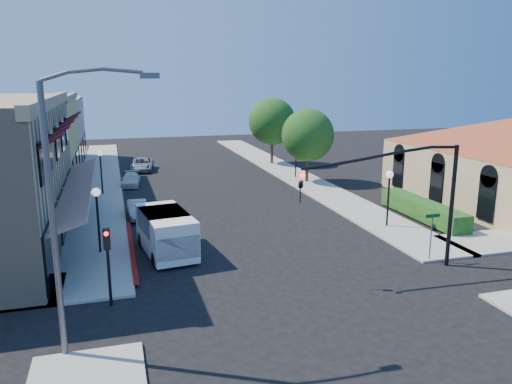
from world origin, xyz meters
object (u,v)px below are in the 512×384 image
object	(u,v)px
lamppost_left_near	(97,204)
parked_car_d	(142,164)
street_name_sign	(432,229)
white_van	(166,230)
cobra_streetlight	(63,203)
lamppost_right_near	(389,184)
street_tree_a	(308,135)
parked_car_b	(138,209)
lamppost_left_far	(100,161)
parked_car_c	(131,180)
street_tree_b	(272,121)
lamppost_right_far	(296,149)
parked_car_a	(163,217)
secondary_signal	(108,253)
signal_mast_arm	(414,187)

from	to	relation	value
lamppost_left_near	parked_car_d	distance (m)	24.28
street_name_sign	white_van	xyz separation A→B (m)	(-12.63, 4.84, -0.41)
cobra_streetlight	lamppost_right_near	xyz separation A→B (m)	(17.65, 10.00, -2.53)
street_tree_a	parked_car_d	xyz separation A→B (m)	(-13.60, 9.91, -3.57)
parked_car_b	lamppost_left_far	bearing A→B (deg)	105.76
lamppost_left_far	parked_car_c	world-z (taller)	lamppost_left_far
street_tree_b	white_van	size ratio (longest dim) A/B	1.33
lamppost_right_far	parked_car_a	xyz separation A→B (m)	(-13.30, -12.00, -2.08)
lamppost_right_near	parked_car_c	size ratio (longest dim) A/B	0.99
lamppost_right_near	lamppost_left_near	bearing A→B (deg)	180.00
secondary_signal	street_name_sign	bearing A→B (deg)	2.93
signal_mast_arm	white_van	distance (m)	12.61
lamppost_right_far	parked_car_d	size ratio (longest dim) A/B	0.80
street_tree_b	signal_mast_arm	bearing A→B (deg)	-95.51
lamppost_left_near	white_van	world-z (taller)	lamppost_left_near
secondary_signal	lamppost_right_far	world-z (taller)	lamppost_right_far
lamppost_right_far	parked_car_d	xyz separation A→B (m)	(-13.30, 7.91, -2.12)
street_tree_b	parked_car_a	bearing A→B (deg)	-124.22
street_tree_a	white_van	xyz separation A→B (m)	(-13.93, -14.96, -2.90)
street_tree_a	parked_car_c	world-z (taller)	street_tree_a
parked_car_d	street_tree_b	bearing A→B (deg)	8.32
cobra_streetlight	lamppost_left_far	bearing A→B (deg)	88.45
signal_mast_arm	parked_car_b	bearing A→B (deg)	132.59
lamppost_left_near	secondary_signal	bearing A→B (deg)	-85.66
parked_car_b	secondary_signal	bearing A→B (deg)	-99.29
parked_car_d	signal_mast_arm	bearing A→B (deg)	-62.76
street_tree_a	lamppost_left_near	bearing A→B (deg)	-141.02
white_van	parked_car_a	distance (m)	5.01
lamppost_left_far	lamppost_right_near	bearing A→B (deg)	-39.47
lamppost_right_near	street_tree_b	bearing A→B (deg)	89.28
signal_mast_arm	secondary_signal	size ratio (longest dim) A/B	2.41
street_name_sign	lamppost_right_far	world-z (taller)	lamppost_right_far
street_tree_a	parked_car_d	distance (m)	17.20
signal_mast_arm	lamppost_left_far	bearing A→B (deg)	125.00
lamppost_right_far	parked_car_c	distance (m)	14.90
street_name_sign	lamppost_right_far	xyz separation A→B (m)	(1.00, 21.80, 1.04)
street_tree_a	lamppost_left_far	distance (m)	17.36
parked_car_b	lamppost_right_near	bearing A→B (deg)	-25.75
cobra_streetlight	parked_car_b	world-z (taller)	cobra_streetlight
lamppost_right_near	parked_car_a	distance (m)	14.04
street_tree_a	lamppost_right_near	distance (m)	14.08
lamppost_left_near	street_name_sign	bearing A→B (deg)	-19.93
signal_mast_arm	cobra_streetlight	world-z (taller)	cobra_streetlight
secondary_signal	lamppost_right_near	world-z (taller)	lamppost_right_near
street_name_sign	secondary_signal	bearing A→B (deg)	-177.07
parked_car_b	lamppost_right_far	bearing A→B (deg)	31.03
lamppost_right_far	street_tree_a	bearing A→B (deg)	-81.47
lamppost_left_far	parked_car_a	distance (m)	10.86
street_tree_b	street_tree_a	bearing A→B (deg)	-90.00
street_tree_b	cobra_streetlight	size ratio (longest dim) A/B	0.75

